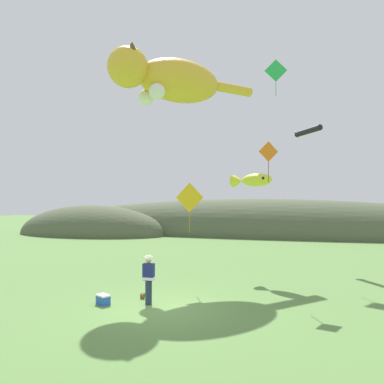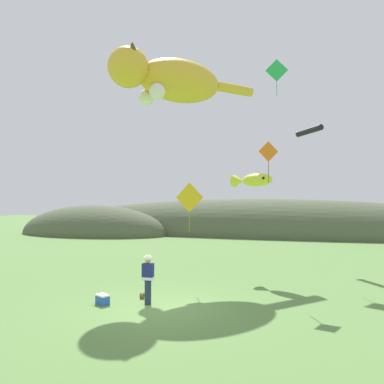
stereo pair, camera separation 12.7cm
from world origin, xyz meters
name	(u,v)px [view 2 (the right image)]	position (x,y,z in m)	size (l,w,h in m)	color
ground_plane	(159,307)	(0.00, 0.00, 0.00)	(120.00, 120.00, 0.00)	#5B8442
distant_hill_ridge	(228,234)	(-3.02, 27.24, 0.00)	(53.97, 14.59, 7.63)	#4C563D
festival_attendant	(148,278)	(-0.51, 0.19, 0.95)	(0.43, 0.30, 1.77)	#232D47
kite_spool	(142,296)	(-1.03, 0.83, 0.11)	(0.12, 0.22, 0.22)	olive
picnic_cooler	(103,299)	(-2.08, -0.30, 0.18)	(0.59, 0.52, 0.36)	blue
kite_giant_cat	(169,80)	(-2.21, 6.94, 10.43)	(6.78, 7.28, 2.80)	gold
kite_fish_windsock	(253,180)	(2.38, 6.82, 4.79)	(2.47, 1.91, 0.77)	yellow
kite_tube_streamer	(309,131)	(5.17, 12.05, 8.07)	(1.72, 2.41, 0.44)	black
kite_diamond_gold	(189,198)	(0.04, 3.50, 3.87)	(1.33, 0.18, 2.23)	yellow
kite_diamond_orange	(268,152)	(3.45, 3.99, 5.84)	(0.80, 0.43, 1.79)	orange
kite_diamond_green	(277,71)	(3.28, 11.43, 11.86)	(1.39, 0.29, 2.32)	green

